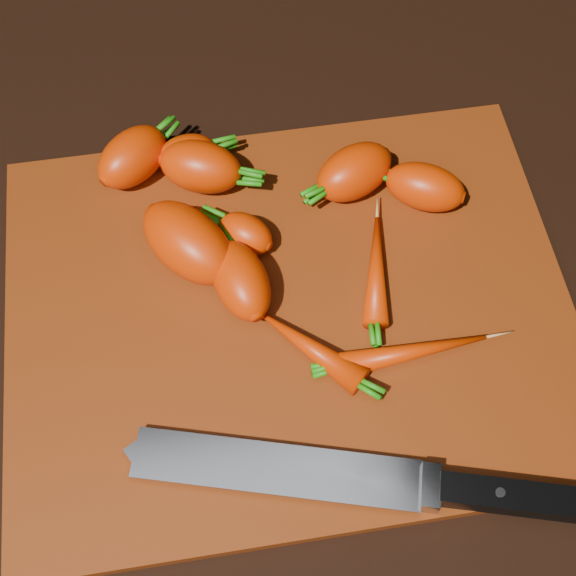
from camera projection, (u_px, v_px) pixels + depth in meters
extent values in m
cube|color=black|center=(290.00, 316.00, 0.73)|extent=(2.00, 2.00, 0.01)
cube|color=maroon|center=(290.00, 311.00, 0.72)|extent=(0.50, 0.40, 0.01)
ellipsoid|color=red|center=(133.00, 157.00, 0.76)|extent=(0.09, 0.09, 0.05)
ellipsoid|color=red|center=(246.00, 234.00, 0.73)|extent=(0.06, 0.06, 0.04)
ellipsoid|color=red|center=(188.00, 243.00, 0.71)|extent=(0.11, 0.12, 0.06)
ellipsoid|color=red|center=(241.00, 280.00, 0.70)|extent=(0.06, 0.09, 0.05)
ellipsoid|color=red|center=(354.00, 172.00, 0.75)|extent=(0.09, 0.08, 0.05)
ellipsoid|color=red|center=(187.00, 154.00, 0.77)|extent=(0.06, 0.05, 0.04)
ellipsoid|color=red|center=(425.00, 187.00, 0.75)|extent=(0.09, 0.07, 0.04)
ellipsoid|color=red|center=(376.00, 269.00, 0.72)|extent=(0.05, 0.11, 0.02)
ellipsoid|color=red|center=(411.00, 352.00, 0.68)|extent=(0.13, 0.03, 0.02)
ellipsoid|color=red|center=(312.00, 349.00, 0.68)|extent=(0.09, 0.09, 0.03)
ellipsoid|color=red|center=(201.00, 167.00, 0.76)|extent=(0.09, 0.08, 0.05)
cube|color=gray|center=(134.00, 452.00, 0.64)|extent=(0.23, 0.10, 0.00)
cube|color=gray|center=(285.00, 470.00, 0.63)|extent=(0.02, 0.04, 0.02)
cube|color=black|center=(376.00, 481.00, 0.63)|extent=(0.13, 0.06, 0.02)
cylinder|color=#B2B2B7|center=(352.00, 475.00, 0.62)|extent=(0.01, 0.01, 0.00)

